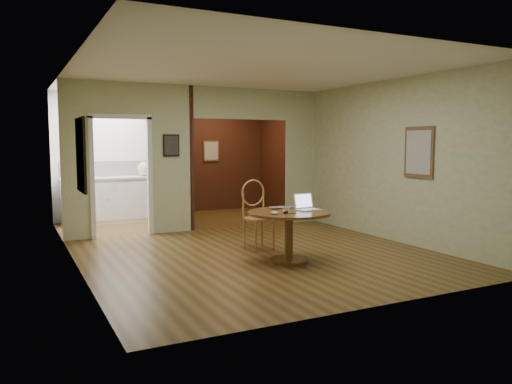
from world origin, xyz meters
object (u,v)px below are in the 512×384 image
dining_table (289,225)px  open_laptop (306,205)px  closed_laptop (284,208)px  chair (257,211)px

dining_table → open_laptop: (0.30, 0.05, 0.25)m
dining_table → open_laptop: open_laptop is taller
closed_laptop → open_laptop: bearing=-38.7°
dining_table → closed_laptop: size_ratio=3.10×
chair → dining_table: bearing=-94.7°
chair → open_laptop: bearing=-76.3°
open_laptop → closed_laptop: open_laptop is taller
chair → open_laptop: (0.33, -0.91, 0.17)m
dining_table → chair: chair is taller
dining_table → closed_laptop: 0.34m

